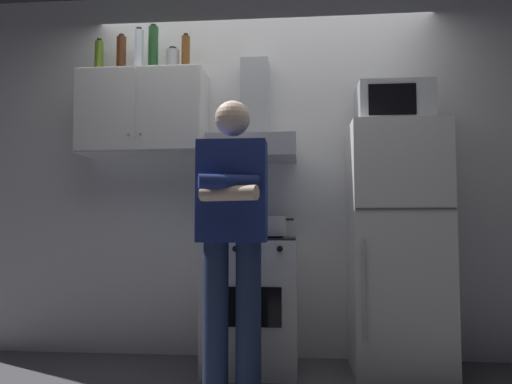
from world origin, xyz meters
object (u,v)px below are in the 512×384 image
object	(u,v)px
bottle_olive_oil	(99,58)
cooking_pot	(270,226)
microwave	(393,106)
person_standing	(232,233)
bottle_canister_steel	(173,61)
bottle_wine_green	(153,49)
range_hood	(254,133)
stove_oven	(252,302)
upper_cabinet	(144,113)
refrigerator	(397,247)
bottle_rum_dark	(121,55)
bottle_beer_brown	(186,54)
bottle_vodka_clear	(139,51)

from	to	relation	value
bottle_olive_oil	cooking_pot	bearing A→B (deg)	-11.10
microwave	cooking_pot	bearing A→B (deg)	-170.43
person_standing	microwave	bearing A→B (deg)	32.00
bottle_canister_steel	bottle_wine_green	xyz separation A→B (m)	(-0.14, -0.02, 0.08)
microwave	cooking_pot	distance (m)	1.16
range_hood	microwave	xyz separation A→B (m)	(0.95, -0.11, 0.14)
stove_oven	microwave	xyz separation A→B (m)	(0.95, 0.02, 1.31)
upper_cabinet	bottle_olive_oil	xyz separation A→B (m)	(-0.35, 0.01, 0.43)
upper_cabinet	bottle_canister_steel	bearing A→B (deg)	3.17
bottle_wine_green	microwave	bearing A→B (deg)	-3.37
stove_oven	range_hood	xyz separation A→B (m)	(0.00, 0.13, 1.16)
upper_cabinet	refrigerator	bearing A→B (deg)	-4.07
refrigerator	person_standing	world-z (taller)	person_standing
person_standing	bottle_olive_oil	world-z (taller)	bottle_olive_oil
range_hood	bottle_olive_oil	bearing A→B (deg)	179.77
cooking_pot	bottle_wine_green	bearing A→B (deg)	164.63
upper_cabinet	bottle_canister_steel	xyz separation A→B (m)	(0.21, 0.01, 0.39)
bottle_rum_dark	bottle_canister_steel	bearing A→B (deg)	0.51
range_hood	refrigerator	distance (m)	1.25
upper_cabinet	range_hood	xyz separation A→B (m)	(0.80, 0.00, -0.15)
bottle_beer_brown	bottle_vodka_clear	size ratio (longest dim) A/B	0.86
cooking_pot	bottle_olive_oil	bearing A→B (deg)	168.90
stove_oven	bottle_olive_oil	distance (m)	2.09
range_hood	bottle_beer_brown	world-z (taller)	bottle_beer_brown
person_standing	bottle_canister_steel	size ratio (longest dim) A/B	8.86
microwave	bottle_canister_steel	world-z (taller)	bottle_canister_steel
bottle_canister_steel	bottle_wine_green	size ratio (longest dim) A/B	0.52
cooking_pot	bottle_olive_oil	distance (m)	1.80
upper_cabinet	bottle_rum_dark	distance (m)	0.48
bottle_olive_oil	bottle_canister_steel	bearing A→B (deg)	0.58
cooking_pot	bottle_beer_brown	size ratio (longest dim) A/B	1.09
refrigerator	bottle_rum_dark	distance (m)	2.38
bottle_canister_steel	bottle_vodka_clear	distance (m)	0.26
upper_cabinet	bottle_beer_brown	distance (m)	0.53
bottle_wine_green	bottle_rum_dark	distance (m)	0.25
refrigerator	bottle_canister_steel	xyz separation A→B (m)	(-1.54, 0.14, 1.34)
upper_cabinet	refrigerator	xyz separation A→B (m)	(1.75, -0.12, -0.95)
cooking_pot	bottle_rum_dark	xyz separation A→B (m)	(-1.11, 0.25, 1.25)
refrigerator	microwave	xyz separation A→B (m)	(-0.00, 0.02, 0.94)
refrigerator	person_standing	xyz separation A→B (m)	(-1.00, -0.61, 0.10)
stove_oven	bottle_wine_green	xyz separation A→B (m)	(-0.73, 0.12, 1.79)
range_hood	bottle_canister_steel	xyz separation A→B (m)	(-0.59, 0.01, 0.54)
microwave	bottle_rum_dark	size ratio (longest dim) A/B	1.63
upper_cabinet	microwave	distance (m)	1.75
refrigerator	microwave	bearing A→B (deg)	90.90
range_hood	cooking_pot	xyz separation A→B (m)	(0.13, -0.25, -0.66)
cooking_pot	bottle_canister_steel	bearing A→B (deg)	160.52
stove_oven	range_hood	world-z (taller)	range_hood
microwave	bottle_beer_brown	distance (m)	1.52
refrigerator	bottle_vodka_clear	distance (m)	2.28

